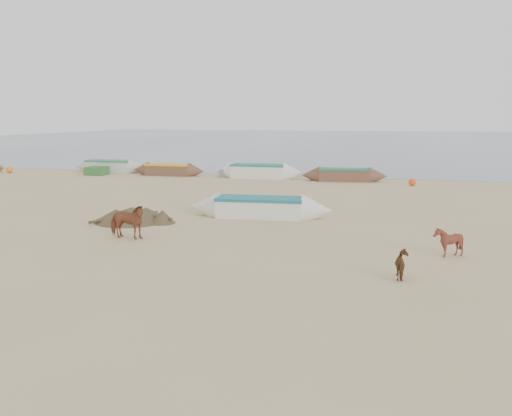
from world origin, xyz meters
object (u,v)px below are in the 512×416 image
Objects in this scene: calf_front at (448,242)px; near_canoe at (260,207)px; cow_adult at (127,221)px; calf_right at (404,265)px.

near_canoe is (-6.94, 4.47, -0.04)m from calf_front.
cow_adult is 0.24× the size of near_canoe.
calf_front is 2.84m from calf_right.
calf_front is at bearing -37.48° from near_canoe.
near_canoe is at bearing 10.10° from calf_right.
cow_adult is 10.47m from calf_front.
calf_right is 8.91m from near_canoe.
calf_right is at bearing -55.98° from near_canoe.
calf_right is 0.12× the size of near_canoe.
calf_front reaches higher than near_canoe.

